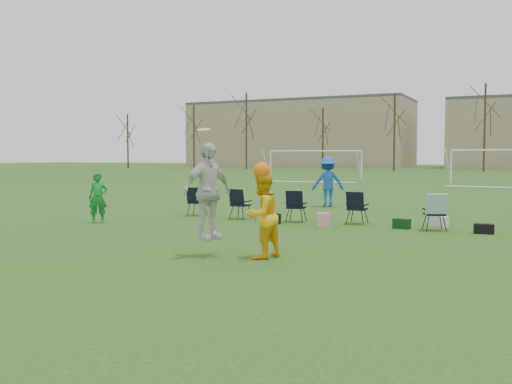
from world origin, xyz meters
The scene contains 8 objects.
ground centered at (0.00, 0.00, 0.00)m, with size 260.00×260.00×0.00m, color #224917.
fielder_green_near centered at (-6.72, 5.15, 0.77)m, with size 0.56×0.37×1.53m, color #157B31.
fielder_blue centered at (-2.19, 13.40, 0.99)m, with size 1.28×0.74×1.98m, color blue.
center_contest centered at (-0.34, 1.72, 1.12)m, with size 1.93×1.41×2.59m.
sideline_setup centered at (0.88, 8.09, 0.55)m, with size 11.22×1.83×1.93m.
goal_left centered at (-10.00, 34.00, 1.92)m, with size 7.39×0.76×2.46m.
goal_mid centered at (4.00, 32.00, 1.92)m, with size 7.40×0.63×2.46m.
tree_line centered at (0.24, 69.85, 5.09)m, with size 110.28×3.28×11.40m.
Camera 1 is at (4.90, -8.27, 2.02)m, focal length 40.00 mm.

